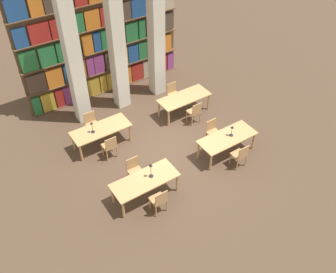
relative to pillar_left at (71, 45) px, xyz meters
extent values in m
plane|color=#4C3828|center=(1.63, -3.13, -3.00)|extent=(40.00, 40.00, 0.00)
cube|color=brown|center=(1.63, 1.21, -0.25)|extent=(6.45, 0.06, 5.50)
cube|color=brown|center=(1.63, 1.21, -2.98)|extent=(6.45, 0.35, 0.03)
cube|color=#236B38|center=(-1.35, 1.17, -2.60)|extent=(0.29, 0.20, 0.75)
cube|color=#B7932D|center=(-0.90, 1.17, -2.60)|extent=(0.51, 0.20, 0.75)
cube|color=maroon|center=(-0.45, 1.17, -2.60)|extent=(0.30, 0.20, 0.75)
cube|color=#84387A|center=(0.00, 1.17, -2.60)|extent=(0.54, 0.20, 0.75)
cube|color=#B7932D|center=(0.50, 1.17, -2.60)|extent=(0.40, 0.20, 0.75)
cube|color=#B7932D|center=(0.97, 1.17, -2.60)|extent=(0.49, 0.20, 0.75)
cube|color=#B7932D|center=(1.40, 1.17, -2.60)|extent=(0.26, 0.20, 0.75)
cube|color=#B7932D|center=(1.87, 1.17, -2.60)|extent=(0.59, 0.20, 0.75)
cube|color=orange|center=(2.46, 1.17, -2.60)|extent=(0.45, 0.20, 0.75)
cube|color=maroon|center=(2.97, 1.17, -2.60)|extent=(0.53, 0.20, 0.75)
cube|color=tan|center=(3.60, 1.17, -2.60)|extent=(0.67, 0.20, 0.75)
cube|color=maroon|center=(4.22, 1.17, -2.60)|extent=(0.47, 0.20, 0.75)
cube|color=#84387A|center=(4.65, 1.17, -2.60)|extent=(0.31, 0.20, 0.75)
cube|color=brown|center=(1.63, 1.21, -2.07)|extent=(6.45, 0.35, 0.03)
cube|color=#47382D|center=(-1.15, 1.17, -1.68)|extent=(0.69, 0.20, 0.75)
cube|color=orange|center=(-0.46, 1.17, -1.68)|extent=(0.61, 0.20, 0.75)
cube|color=navy|center=(0.12, 1.17, -1.68)|extent=(0.43, 0.20, 0.75)
cube|color=orange|center=(0.58, 1.17, -1.68)|extent=(0.38, 0.20, 0.75)
cube|color=#84387A|center=(0.96, 1.17, -1.68)|extent=(0.29, 0.20, 0.75)
cube|color=#84387A|center=(1.33, 1.17, -1.68)|extent=(0.40, 0.20, 0.75)
cube|color=#47382D|center=(1.74, 1.17, -1.68)|extent=(0.28, 0.20, 0.75)
cube|color=#B7932D|center=(2.25, 1.17, -1.68)|extent=(0.64, 0.20, 0.75)
cube|color=navy|center=(2.84, 1.17, -1.68)|extent=(0.44, 0.20, 0.75)
cube|color=#236B38|center=(3.28, 1.17, -1.68)|extent=(0.37, 0.20, 0.75)
cube|color=orange|center=(3.81, 1.17, -1.68)|extent=(0.63, 0.20, 0.75)
cube|color=orange|center=(4.42, 1.17, -1.68)|extent=(0.48, 0.20, 0.75)
cube|color=brown|center=(1.63, 1.21, -1.15)|extent=(6.45, 0.35, 0.03)
cube|color=#236B38|center=(-1.20, 1.17, -0.76)|extent=(0.58, 0.20, 0.76)
cube|color=#236B38|center=(-0.55, 1.17, -0.76)|extent=(0.59, 0.20, 0.76)
cube|color=#236B38|center=(-0.01, 1.17, -0.76)|extent=(0.38, 0.20, 0.76)
cube|color=#236B38|center=(0.46, 1.17, -0.76)|extent=(0.50, 0.20, 0.76)
cube|color=orange|center=(0.98, 1.17, -0.76)|extent=(0.41, 0.20, 0.76)
cube|color=navy|center=(1.37, 1.17, -0.76)|extent=(0.28, 0.20, 0.76)
cube|color=#236B38|center=(1.76, 1.17, -0.76)|extent=(0.44, 0.20, 0.76)
cube|color=maroon|center=(2.28, 1.17, -0.76)|extent=(0.48, 0.20, 0.76)
cube|color=#236B38|center=(2.84, 1.17, -0.76)|extent=(0.52, 0.20, 0.76)
cube|color=#236B38|center=(3.30, 1.17, -0.76)|extent=(0.28, 0.20, 0.76)
cube|color=maroon|center=(3.64, 1.17, -0.76)|extent=(0.28, 0.20, 0.76)
cube|color=#47382D|center=(4.04, 1.17, -0.76)|extent=(0.35, 0.20, 0.76)
cube|color=#47382D|center=(4.51, 1.17, -0.76)|extent=(0.48, 0.20, 0.76)
cube|color=brown|center=(1.63, 1.21, -0.23)|extent=(6.45, 0.35, 0.03)
cube|color=navy|center=(-1.27, 1.17, 0.13)|extent=(0.45, 0.20, 0.69)
cube|color=maroon|center=(-0.62, 1.17, 0.13)|extent=(0.69, 0.20, 0.69)
cube|color=maroon|center=(0.03, 1.17, 0.13)|extent=(0.53, 0.20, 0.69)
cube|color=#236B38|center=(0.67, 1.17, 0.13)|extent=(0.60, 0.20, 0.69)
cube|color=orange|center=(1.30, 1.17, 0.13)|extent=(0.56, 0.20, 0.69)
cube|color=maroon|center=(1.89, 1.17, 0.13)|extent=(0.54, 0.20, 0.69)
cube|color=#47382D|center=(2.52, 1.17, 0.13)|extent=(0.66, 0.20, 0.69)
cube|color=navy|center=(3.19, 1.17, 0.13)|extent=(0.61, 0.20, 0.69)
cube|color=maroon|center=(3.73, 1.17, 0.13)|extent=(0.40, 0.20, 0.69)
cube|color=#84387A|center=(4.15, 1.17, 0.13)|extent=(0.32, 0.20, 0.69)
cube|color=tan|center=(4.59, 1.17, 0.13)|extent=(0.44, 0.20, 0.69)
cube|color=brown|center=(1.63, 1.21, 0.68)|extent=(6.45, 0.35, 0.03)
cube|color=navy|center=(-1.16, 1.17, 1.06)|extent=(0.66, 0.20, 0.72)
cube|color=orange|center=(-0.53, 1.17, 1.06)|extent=(0.45, 0.20, 0.72)
cube|color=#47382D|center=(0.02, 1.17, 1.06)|extent=(0.60, 0.20, 0.72)
cube|color=beige|center=(0.00, 0.00, 0.00)|extent=(0.49, 0.49, 6.00)
cube|color=beige|center=(1.63, 0.00, 0.00)|extent=(0.49, 0.49, 6.00)
cube|color=beige|center=(3.26, 0.00, 0.00)|extent=(0.49, 0.49, 6.00)
cube|color=tan|center=(-0.01, -4.53, -2.29)|extent=(1.98, 0.83, 0.04)
cylinder|color=tan|center=(-0.93, -4.87, -2.66)|extent=(0.07, 0.07, 0.69)
cylinder|color=tan|center=(0.90, -4.87, -2.66)|extent=(0.07, 0.07, 0.69)
cylinder|color=tan|center=(-0.93, -4.20, -2.66)|extent=(0.07, 0.07, 0.69)
cylinder|color=tan|center=(0.90, -4.20, -2.66)|extent=(0.07, 0.07, 0.69)
cylinder|color=tan|center=(-0.15, -5.00, -2.78)|extent=(0.04, 0.04, 0.44)
cylinder|color=tan|center=(0.21, -5.00, -2.78)|extent=(0.04, 0.04, 0.44)
cylinder|color=tan|center=(-0.15, -5.34, -2.78)|extent=(0.04, 0.04, 0.44)
cylinder|color=tan|center=(0.21, -5.34, -2.78)|extent=(0.04, 0.04, 0.44)
cube|color=tan|center=(0.03, -5.17, -2.54)|extent=(0.42, 0.40, 0.04)
cube|color=tan|center=(0.03, -5.35, -2.31)|extent=(0.40, 0.03, 0.42)
cylinder|color=tan|center=(0.21, -4.07, -2.78)|extent=(0.04, 0.04, 0.44)
cylinder|color=tan|center=(-0.15, -4.07, -2.78)|extent=(0.04, 0.04, 0.44)
cylinder|color=tan|center=(0.21, -3.73, -2.78)|extent=(0.04, 0.04, 0.44)
cylinder|color=tan|center=(-0.15, -3.73, -2.78)|extent=(0.04, 0.04, 0.44)
cube|color=tan|center=(0.03, -3.90, -2.54)|extent=(0.42, 0.40, 0.04)
cube|color=tan|center=(0.03, -3.72, -2.31)|extent=(0.40, 0.03, 0.42)
cylinder|color=#232328|center=(0.21, -4.52, -2.27)|extent=(0.14, 0.14, 0.01)
cylinder|color=#232328|center=(0.21, -4.52, -2.05)|extent=(0.02, 0.02, 0.42)
cone|color=#232328|center=(0.21, -4.52, -1.81)|extent=(0.11, 0.11, 0.07)
cube|color=tan|center=(3.19, -4.42, -2.29)|extent=(1.98, 0.83, 0.04)
cylinder|color=tan|center=(2.28, -4.75, -2.66)|extent=(0.07, 0.07, 0.69)
cylinder|color=tan|center=(4.10, -4.75, -2.66)|extent=(0.07, 0.07, 0.69)
cylinder|color=tan|center=(2.28, -4.08, -2.66)|extent=(0.07, 0.07, 0.69)
cylinder|color=tan|center=(4.10, -4.08, -2.66)|extent=(0.07, 0.07, 0.69)
cylinder|color=tan|center=(2.98, -4.88, -2.78)|extent=(0.04, 0.04, 0.44)
cylinder|color=tan|center=(3.34, -4.88, -2.78)|extent=(0.04, 0.04, 0.44)
cylinder|color=tan|center=(2.98, -5.22, -2.78)|extent=(0.04, 0.04, 0.44)
cylinder|color=tan|center=(3.34, -5.22, -2.78)|extent=(0.04, 0.04, 0.44)
cube|color=tan|center=(3.16, -5.05, -2.54)|extent=(0.42, 0.40, 0.04)
cube|color=tan|center=(3.16, -5.23, -2.31)|extent=(0.40, 0.03, 0.42)
cylinder|color=tan|center=(3.34, -3.95, -2.78)|extent=(0.04, 0.04, 0.44)
cylinder|color=tan|center=(2.98, -3.95, -2.78)|extent=(0.04, 0.04, 0.44)
cylinder|color=tan|center=(3.34, -3.61, -2.78)|extent=(0.04, 0.04, 0.44)
cylinder|color=tan|center=(2.98, -3.61, -2.78)|extent=(0.04, 0.04, 0.44)
cube|color=tan|center=(3.16, -3.78, -2.54)|extent=(0.42, 0.40, 0.04)
cube|color=tan|center=(3.16, -3.60, -2.31)|extent=(0.40, 0.03, 0.42)
cylinder|color=#232328|center=(3.34, -4.42, -2.27)|extent=(0.14, 0.14, 0.01)
cylinder|color=#232328|center=(3.34, -4.42, -2.10)|extent=(0.02, 0.02, 0.31)
cone|color=#232328|center=(3.34, -4.42, -1.91)|extent=(0.11, 0.11, 0.07)
cube|color=tan|center=(-0.07, -1.76, -2.29)|extent=(1.98, 0.83, 0.04)
cylinder|color=tan|center=(-0.98, -2.09, -2.66)|extent=(0.07, 0.07, 0.69)
cylinder|color=tan|center=(0.84, -2.09, -2.66)|extent=(0.07, 0.07, 0.69)
cylinder|color=tan|center=(-0.98, -1.42, -2.66)|extent=(0.07, 0.07, 0.69)
cylinder|color=tan|center=(0.84, -1.42, -2.66)|extent=(0.07, 0.07, 0.69)
cylinder|color=tan|center=(-0.29, -2.22, -2.78)|extent=(0.04, 0.04, 0.44)
cylinder|color=tan|center=(0.07, -2.22, -2.78)|extent=(0.04, 0.04, 0.44)
cylinder|color=tan|center=(-0.29, -2.56, -2.78)|extent=(0.04, 0.04, 0.44)
cylinder|color=tan|center=(0.07, -2.56, -2.78)|extent=(0.04, 0.04, 0.44)
cube|color=tan|center=(-0.11, -2.39, -2.54)|extent=(0.42, 0.40, 0.04)
cube|color=tan|center=(-0.11, -2.57, -2.31)|extent=(0.40, 0.03, 0.42)
cylinder|color=tan|center=(0.07, -1.29, -2.78)|extent=(0.04, 0.04, 0.44)
cylinder|color=tan|center=(-0.29, -1.29, -2.78)|extent=(0.04, 0.04, 0.44)
cylinder|color=tan|center=(0.07, -0.95, -2.78)|extent=(0.04, 0.04, 0.44)
cylinder|color=tan|center=(-0.29, -0.95, -2.78)|extent=(0.04, 0.04, 0.44)
cube|color=tan|center=(-0.11, -1.12, -2.54)|extent=(0.42, 0.40, 0.04)
cube|color=tan|center=(-0.11, -0.94, -2.31)|extent=(0.40, 0.03, 0.42)
cylinder|color=#232328|center=(-0.36, -1.78, -2.27)|extent=(0.14, 0.14, 0.01)
cylinder|color=#232328|center=(-0.36, -1.78, -2.09)|extent=(0.02, 0.02, 0.34)
cone|color=#232328|center=(-0.36, -1.78, -1.89)|extent=(0.11, 0.11, 0.07)
cube|color=tan|center=(3.31, -1.81, -2.29)|extent=(1.98, 0.83, 0.04)
cylinder|color=tan|center=(2.40, -2.14, -2.66)|extent=(0.07, 0.07, 0.69)
cylinder|color=tan|center=(4.22, -2.14, -2.66)|extent=(0.07, 0.07, 0.69)
cylinder|color=tan|center=(2.40, -1.48, -2.66)|extent=(0.07, 0.07, 0.69)
cylinder|color=tan|center=(4.22, -1.48, -2.66)|extent=(0.07, 0.07, 0.69)
cylinder|color=tan|center=(3.12, -2.27, -2.78)|extent=(0.04, 0.04, 0.44)
cylinder|color=tan|center=(3.48, -2.27, -2.78)|extent=(0.04, 0.04, 0.44)
cylinder|color=tan|center=(3.12, -2.61, -2.78)|extent=(0.04, 0.04, 0.44)
cylinder|color=tan|center=(3.48, -2.61, -2.78)|extent=(0.04, 0.04, 0.44)
cube|color=tan|center=(3.30, -2.44, -2.54)|extent=(0.42, 0.40, 0.04)
cube|color=tan|center=(3.30, -2.63, -2.31)|extent=(0.40, 0.03, 0.42)
cylinder|color=tan|center=(3.48, -1.35, -2.78)|extent=(0.04, 0.04, 0.44)
cylinder|color=tan|center=(3.12, -1.35, -2.78)|extent=(0.04, 0.04, 0.44)
cylinder|color=tan|center=(3.48, -1.01, -2.78)|extent=(0.04, 0.04, 0.44)
cylinder|color=tan|center=(3.12, -1.01, -2.78)|extent=(0.04, 0.04, 0.44)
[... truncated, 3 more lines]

